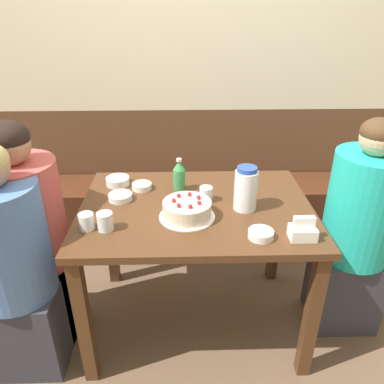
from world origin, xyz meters
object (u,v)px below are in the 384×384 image
bowl_soup_white (142,186)px  bowl_sauce_shallow (120,197)px  soju_bottle (179,176)px  person_pale_blue_shirt (14,271)px  bowl_side_dish (118,181)px  glass_shot_small (87,221)px  person_grey_tee (30,239)px  water_pitcher (246,189)px  person_teal_shirt (356,235)px  glass_water_tall (105,221)px  napkin_holder (303,231)px  glass_tumbler_short (206,194)px  bench_seat (192,212)px  birthday_cake (187,210)px  bowl_rice_small (261,234)px

bowl_soup_white → bowl_sauce_shallow: bearing=-129.7°
soju_bottle → person_pale_blue_shirt: person_pale_blue_shirt is taller
soju_bottle → bowl_side_dish: 0.35m
glass_shot_small → person_grey_tee: (-0.34, 0.16, -0.20)m
water_pitcher → person_grey_tee: person_grey_tee is taller
person_teal_shirt → glass_water_tall: bearing=8.9°
glass_water_tall → person_pale_blue_shirt: size_ratio=0.07×
napkin_holder → glass_shot_small: size_ratio=1.48×
glass_tumbler_short → person_pale_blue_shirt: 0.95m
bowl_sauce_shallow → glass_tumbler_short: size_ratio=1.58×
bench_seat → birthday_cake: size_ratio=10.06×
birthday_cake → bowl_sauce_shallow: 0.38m
person_pale_blue_shirt → glass_water_tall: bearing=5.8°
glass_shot_small → napkin_holder: bearing=-6.2°
water_pitcher → glass_shot_small: size_ratio=2.92×
soju_bottle → glass_tumbler_short: soju_bottle is taller
birthday_cake → water_pitcher: water_pitcher is taller
napkin_holder → person_pale_blue_shirt: (-1.27, 0.05, -0.23)m
bowl_side_dish → bowl_sauce_shallow: (0.04, -0.17, -0.01)m
soju_bottle → bowl_rice_small: bearing=-52.8°
bowl_rice_small → bowl_sauce_shallow: bearing=151.0°
napkin_holder → bench_seat: bearing=111.3°
bowl_soup_white → glass_water_tall: size_ratio=1.27×
bowl_rice_small → bowl_side_dish: bearing=142.1°
napkin_holder → bowl_rice_small: 0.18m
bench_seat → glass_shot_small: (-0.49, -1.02, 0.56)m
napkin_holder → bowl_side_dish: (-0.86, 0.54, -0.02)m
bench_seat → bowl_rice_small: bowl_rice_small is taller
bowl_side_dish → bowl_sauce_shallow: bowl_side_dish is taller
birthday_cake → bowl_side_dish: bearing=136.3°
birthday_cake → person_pale_blue_shirt: size_ratio=0.22×
bowl_rice_small → person_pale_blue_shirt: (-1.09, 0.04, -0.20)m
napkin_holder → person_teal_shirt: size_ratio=0.09×
bowl_soup_white → person_pale_blue_shirt: bearing=-141.3°
birthday_cake → person_grey_tee: 0.81m
napkin_holder → glass_water_tall: napkin_holder is taller
napkin_holder → soju_bottle: bearing=138.0°
person_pale_blue_shirt → bench_seat: bearing=52.4°
napkin_holder → person_grey_tee: (-1.27, 0.26, -0.20)m
soju_bottle → glass_tumbler_short: (0.13, -0.12, -0.05)m
bowl_sauce_shallow → water_pitcher: bearing=-9.8°
bench_seat → soju_bottle: size_ratio=14.63×
person_teal_shirt → bowl_side_dish: bearing=-11.7°
napkin_holder → bowl_side_dish: bearing=147.6°
glass_water_tall → glass_tumbler_short: glass_water_tall is taller
bench_seat → water_pitcher: water_pitcher is taller
glass_tumbler_short → bowl_soup_white: bearing=157.0°
bench_seat → glass_water_tall: size_ratio=31.81×
bowl_sauce_shallow → glass_shot_small: 0.29m
bowl_soup_white → bowl_side_dish: 0.15m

